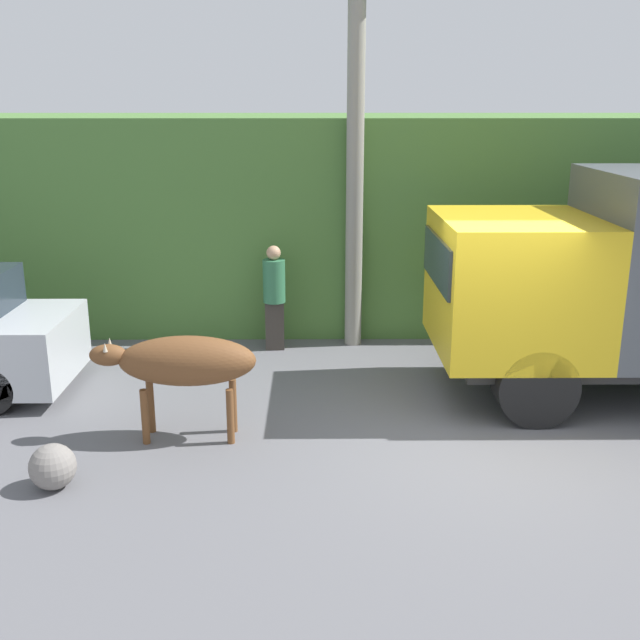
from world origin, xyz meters
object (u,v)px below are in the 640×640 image
object	(u,v)px
pedestrian_on_hill	(274,293)
roadside_rock	(53,467)
brown_cow	(184,362)
utility_pole	(355,147)

from	to	relation	value
pedestrian_on_hill	roadside_rock	xyz separation A→B (m)	(-2.11, -4.64, -0.70)
roadside_rock	pedestrian_on_hill	bearing A→B (deg)	65.52
brown_cow	roadside_rock	xyz separation A→B (m)	(-1.21, -1.24, -0.72)
brown_cow	roadside_rock	distance (m)	1.87
pedestrian_on_hill	utility_pole	size ratio (longest dim) A/B	0.27
brown_cow	utility_pole	bearing A→B (deg)	64.30
pedestrian_on_hill	utility_pole	xyz separation A→B (m)	(1.30, 0.28, 2.30)
pedestrian_on_hill	utility_pole	world-z (taller)	utility_pole
pedestrian_on_hill	roadside_rock	bearing A→B (deg)	63.04
pedestrian_on_hill	roadside_rock	size ratio (longest dim) A/B	3.52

